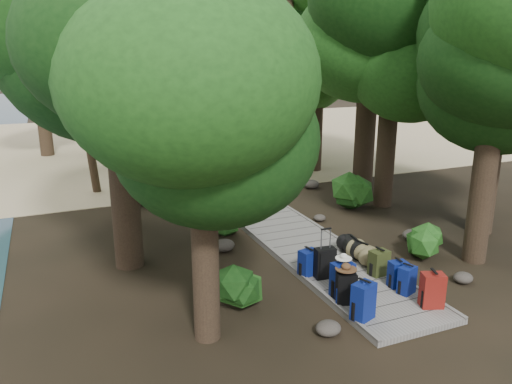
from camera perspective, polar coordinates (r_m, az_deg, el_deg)
name	(u,v)px	position (r m, az deg, el deg)	size (l,w,h in m)	color
ground	(295,241)	(13.37, 4.51, -5.55)	(120.00, 120.00, 0.00)	black
sand_beach	(162,142)	(28.06, -10.67, 5.61)	(40.00, 22.00, 0.02)	tan
boardwalk	(279,227)	(14.19, 2.67, -3.98)	(2.00, 12.00, 0.12)	gray
backpack_left_a	(363,299)	(9.49, 12.17, -11.89)	(0.42, 0.29, 0.78)	navy
backpack_left_b	(346,287)	(9.99, 10.26, -10.59)	(0.38, 0.27, 0.69)	black
backpack_left_c	(342,278)	(10.20, 9.84, -9.67)	(0.42, 0.30, 0.79)	navy
backpack_left_d	(309,261)	(11.09, 6.05, -7.85)	(0.41, 0.29, 0.62)	navy
backpack_right_a	(432,288)	(10.27, 19.52, -10.35)	(0.42, 0.30, 0.75)	maroon
backpack_right_b	(407,279)	(10.66, 16.88, -9.45)	(0.35, 0.25, 0.63)	navy
backpack_right_c	(398,273)	(10.89, 15.90, -8.86)	(0.36, 0.26, 0.62)	navy
backpack_right_d	(379,261)	(11.33, 13.89, -7.71)	(0.41, 0.29, 0.62)	#3D431F
duffel_right_khaki	(362,252)	(12.01, 12.04, -6.72)	(0.42, 0.64, 0.42)	olive
duffel_right_black	(354,247)	(12.25, 11.11, -6.18)	(0.43, 0.69, 0.43)	black
suitcase_on_boardwalk	(325,263)	(10.96, 7.87, -8.03)	(0.44, 0.24, 0.68)	black
lone_suitcase_on_sand	(217,165)	(20.41, -4.43, 3.05)	(0.43, 0.25, 0.68)	black
hat_brown	(346,266)	(9.85, 10.27, -8.33)	(0.43, 0.43, 0.13)	#51351E
hat_white	(344,256)	(10.08, 9.99, -7.21)	(0.33, 0.33, 0.11)	silver
kayak	(130,167)	(21.54, -14.18, 2.77)	(0.66, 3.01, 0.30)	red
sun_lounger	(266,152)	(23.33, 1.14, 4.56)	(0.57, 1.75, 0.57)	silver
tree_right_a	(494,97)	(12.33, 25.56, 9.72)	(4.65, 4.65, 7.75)	black
tree_right_b	(501,68)	(14.53, 26.18, 12.61)	(4.98, 4.98, 8.89)	black
tree_right_c	(392,71)	(16.14, 15.24, 13.22)	(4.94, 4.94, 8.56)	black
tree_right_d	(371,33)	(19.24, 13.02, 17.33)	(5.99, 5.99, 10.99)	black
tree_right_e	(317,65)	(20.69, 7.01, 14.20)	(4.79, 4.79, 8.62)	black
tree_right_f	(314,48)	(24.14, 6.66, 16.08)	(5.61, 5.61, 10.01)	black
tree_left_a	(202,154)	(7.98, -6.17, 4.36)	(3.95, 3.95, 6.58)	black
tree_left_b	(115,59)	(11.24, -15.83, 14.41)	(5.22, 5.22, 9.40)	black
tree_left_c	(112,99)	(14.53, -16.12, 10.13)	(4.11, 4.11, 7.15)	black
tree_back_a	(140,52)	(26.13, -13.17, 15.29)	(5.54, 5.54, 9.58)	black
tree_back_b	(181,46)	(28.47, -8.62, 16.14)	(5.71, 5.71, 10.19)	black
tree_back_c	(242,58)	(29.19, -1.65, 15.04)	(4.95, 4.95, 8.91)	black
tree_back_d	(37,61)	(25.65, -23.75, 13.54)	(5.29, 5.29, 8.82)	black
palm_right_a	(301,74)	(19.36, 5.12, 13.30)	(4.73, 4.73, 8.06)	#134516
palm_right_b	(284,55)	(25.13, 3.19, 15.35)	(4.82, 4.82, 9.32)	#134516
palm_right_c	(217,86)	(25.02, -4.43, 11.98)	(4.02, 4.02, 6.40)	#134516
palm_left_a	(83,105)	(18.09, -19.20, 9.38)	(3.90, 3.90, 6.20)	#134516
rock_left_a	(328,328)	(9.25, 8.26, -15.15)	(0.46, 0.42, 0.26)	#4C473F
rock_left_b	(224,290)	(10.52, -3.62, -11.07)	(0.41, 0.37, 0.23)	#4C473F
rock_left_c	(224,245)	(12.64, -3.68, -6.10)	(0.55, 0.49, 0.30)	#4C473F
rock_left_d	(181,215)	(15.29, -8.52, -2.60)	(0.27, 0.25, 0.15)	#4C473F
rock_right_a	(463,278)	(11.87, 22.59, -9.04)	(0.43, 0.39, 0.24)	#4C473F
rock_right_b	(412,235)	(13.93, 17.43, -4.72)	(0.55, 0.49, 0.30)	#4C473F
rock_right_c	(320,218)	(14.90, 7.28, -2.95)	(0.36, 0.33, 0.20)	#4C473F
rock_right_d	(311,184)	(18.37, 6.36, 0.89)	(0.58, 0.52, 0.32)	#4C473F
shrub_left_a	(238,290)	(9.69, -2.09, -11.09)	(1.07, 1.07, 0.96)	#1B4715
shrub_left_b	(220,221)	(13.64, -4.14, -3.32)	(0.89, 0.89, 0.80)	#1B4715
shrub_left_c	(140,188)	(16.76, -13.14, 0.48)	(1.22, 1.22, 1.10)	#1B4715
shrub_right_a	(424,242)	(12.74, 18.63, -5.43)	(0.95, 0.95, 0.85)	#1B4715
shrub_right_b	(348,191)	(16.16, 10.53, 0.15)	(1.27, 1.27, 1.14)	#1B4715
shrub_right_c	(286,174)	(18.83, 3.41, 2.09)	(0.88, 0.88, 0.80)	#1B4715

